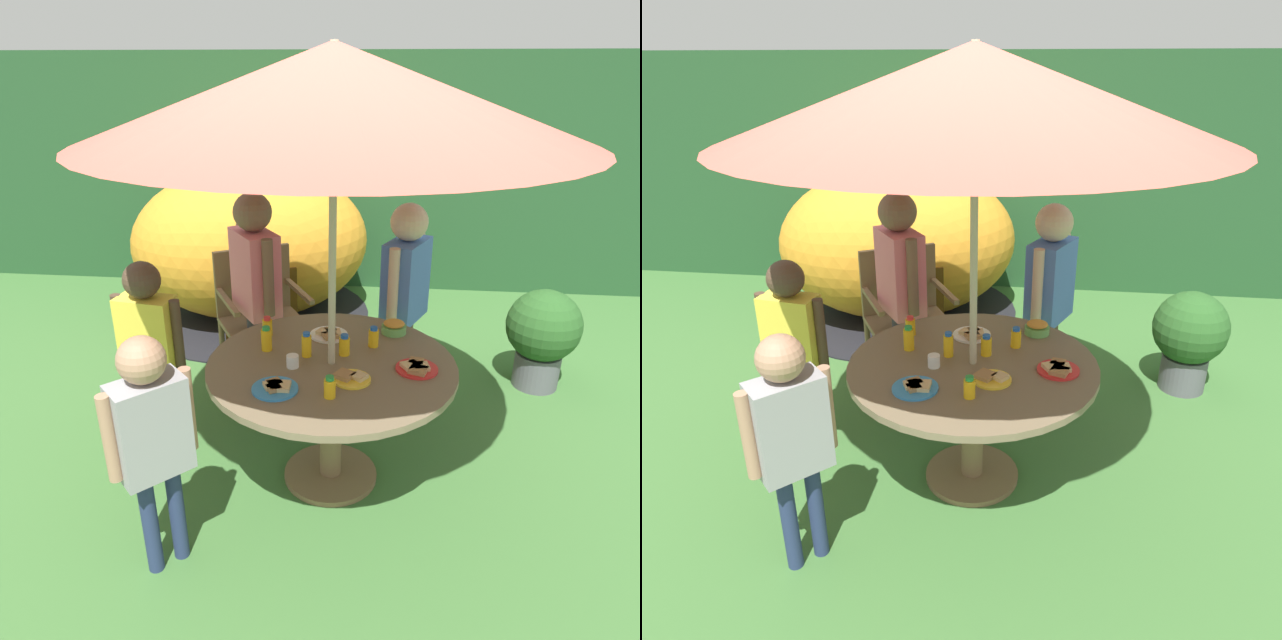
% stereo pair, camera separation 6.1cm
% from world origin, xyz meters
% --- Properties ---
extents(ground_plane, '(10.00, 10.00, 0.02)m').
position_xyz_m(ground_plane, '(0.00, 0.00, -0.01)').
color(ground_plane, '#3D6B33').
extents(hedge_backdrop, '(9.00, 0.70, 2.19)m').
position_xyz_m(hedge_backdrop, '(0.00, 3.33, 1.10)').
color(hedge_backdrop, '#234C28').
rests_on(hedge_backdrop, ground_plane).
extents(garden_table, '(1.25, 1.25, 0.70)m').
position_xyz_m(garden_table, '(0.00, 0.00, 0.57)').
color(garden_table, brown).
rests_on(garden_table, ground_plane).
extents(patio_umbrella, '(2.18, 2.18, 2.16)m').
position_xyz_m(patio_umbrella, '(0.00, 0.00, 1.96)').
color(patio_umbrella, '#B7AD8C').
rests_on(patio_umbrella, ground_plane).
extents(wooden_chair, '(0.71, 0.70, 0.93)m').
position_xyz_m(wooden_chair, '(-0.58, 1.04, 0.53)').
color(wooden_chair, brown).
rests_on(wooden_chair, ground_plane).
extents(dome_tent, '(2.57, 2.57, 1.32)m').
position_xyz_m(dome_tent, '(-0.89, 2.21, 0.65)').
color(dome_tent, orange).
rests_on(dome_tent, ground_plane).
extents(potted_plant, '(0.49, 0.49, 0.71)m').
position_xyz_m(potted_plant, '(1.34, 1.13, 0.40)').
color(potted_plant, '#595960').
rests_on(potted_plant, ground_plane).
extents(child_in_blue_shirt, '(0.32, 0.41, 1.33)m').
position_xyz_m(child_in_blue_shirt, '(0.39, 0.84, 0.85)').
color(child_in_blue_shirt, brown).
rests_on(child_in_blue_shirt, ground_plane).
extents(child_in_pink_shirt, '(0.37, 0.41, 1.38)m').
position_xyz_m(child_in_pink_shirt, '(-0.55, 0.78, 0.88)').
color(child_in_pink_shirt, '#3F3F47').
rests_on(child_in_pink_shirt, ground_plane).
extents(child_in_yellow_shirt, '(0.39, 0.20, 1.15)m').
position_xyz_m(child_in_yellow_shirt, '(-1.00, 0.14, 0.74)').
color(child_in_yellow_shirt, brown).
rests_on(child_in_yellow_shirt, ground_plane).
extents(child_in_grey_shirt, '(0.32, 0.32, 1.13)m').
position_xyz_m(child_in_grey_shirt, '(-0.67, -0.67, 0.72)').
color(child_in_grey_shirt, navy).
rests_on(child_in_grey_shirt, ground_plane).
extents(snack_bowl, '(0.14, 0.14, 0.07)m').
position_xyz_m(snack_bowl, '(0.31, 0.39, 0.74)').
color(snack_bowl, '#66B259').
rests_on(snack_bowl, garden_table).
extents(plate_far_right, '(0.21, 0.21, 0.03)m').
position_xyz_m(plate_far_right, '(-0.04, 0.31, 0.72)').
color(plate_far_right, white).
rests_on(plate_far_right, garden_table).
extents(plate_center_front, '(0.18, 0.18, 0.03)m').
position_xyz_m(plate_center_front, '(0.11, -0.16, 0.71)').
color(plate_center_front, yellow).
rests_on(plate_center_front, garden_table).
extents(plate_mid_right, '(0.21, 0.21, 0.03)m').
position_xyz_m(plate_mid_right, '(0.42, -0.03, 0.72)').
color(plate_mid_right, red).
rests_on(plate_mid_right, garden_table).
extents(plate_back_edge, '(0.21, 0.21, 0.03)m').
position_xyz_m(plate_back_edge, '(-0.23, -0.29, 0.72)').
color(plate_back_edge, '#338CD8').
rests_on(plate_back_edge, garden_table).
extents(juice_bottle_near_left, '(0.05, 0.05, 0.11)m').
position_xyz_m(juice_bottle_near_left, '(-0.38, 0.28, 0.75)').
color(juice_bottle_near_left, yellow).
rests_on(juice_bottle_near_left, garden_table).
extents(juice_bottle_near_right, '(0.05, 0.05, 0.11)m').
position_xyz_m(juice_bottle_near_right, '(0.02, -0.32, 0.75)').
color(juice_bottle_near_right, yellow).
rests_on(juice_bottle_near_right, garden_table).
extents(juice_bottle_far_left, '(0.05, 0.05, 0.13)m').
position_xyz_m(juice_bottle_far_left, '(-0.13, 0.06, 0.76)').
color(juice_bottle_far_left, yellow).
rests_on(juice_bottle_far_left, garden_table).
extents(juice_bottle_center_back, '(0.06, 0.06, 0.11)m').
position_xyz_m(juice_bottle_center_back, '(0.06, 0.10, 0.76)').
color(juice_bottle_center_back, yellow).
rests_on(juice_bottle_center_back, garden_table).
extents(juice_bottle_mid_left, '(0.05, 0.05, 0.11)m').
position_xyz_m(juice_bottle_mid_left, '(0.20, 0.21, 0.75)').
color(juice_bottle_mid_left, yellow).
rests_on(juice_bottle_mid_left, garden_table).
extents(juice_bottle_front_edge, '(0.06, 0.06, 0.13)m').
position_xyz_m(juice_bottle_front_edge, '(-0.35, 0.11, 0.77)').
color(juice_bottle_front_edge, yellow).
rests_on(juice_bottle_front_edge, garden_table).
extents(cup_near, '(0.06, 0.06, 0.06)m').
position_xyz_m(cup_near, '(-0.19, -0.06, 0.73)').
color(cup_near, white).
rests_on(cup_near, garden_table).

